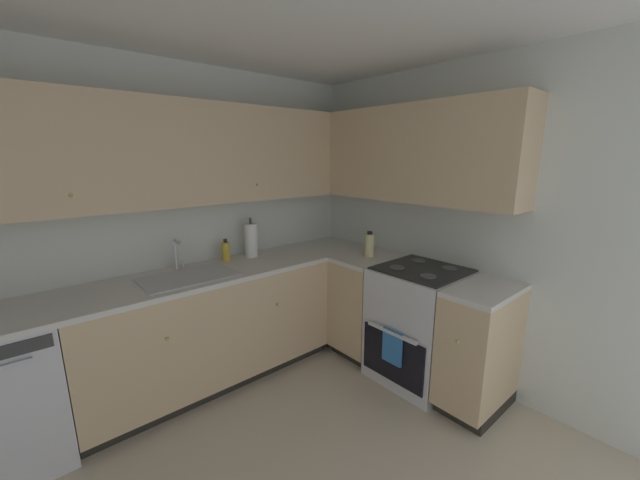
% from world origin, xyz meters
% --- Properties ---
extents(wall_back, '(4.00, 0.05, 2.42)m').
position_xyz_m(wall_back, '(0.00, 1.51, 1.21)').
color(wall_back, silver).
rests_on(wall_back, ground_plane).
extents(wall_right, '(0.05, 3.06, 2.42)m').
position_xyz_m(wall_right, '(1.98, 0.00, 1.21)').
color(wall_right, silver).
rests_on(wall_right, ground_plane).
extents(lower_cabinets_back, '(1.89, 0.62, 0.86)m').
position_xyz_m(lower_cabinets_back, '(0.41, 1.18, 0.44)').
color(lower_cabinets_back, tan).
rests_on(lower_cabinets_back, ground_plane).
extents(countertop_back, '(3.10, 0.60, 0.03)m').
position_xyz_m(countertop_back, '(0.40, 1.18, 0.88)').
color(countertop_back, beige).
rests_on(countertop_back, lower_cabinets_back).
extents(lower_cabinets_right, '(0.62, 1.40, 0.86)m').
position_xyz_m(lower_cabinets_right, '(1.66, 0.21, 0.44)').
color(lower_cabinets_right, tan).
rests_on(lower_cabinets_right, ground_plane).
extents(countertop_right, '(0.60, 1.40, 0.03)m').
position_xyz_m(countertop_right, '(1.65, 0.21, 0.88)').
color(countertop_right, beige).
rests_on(countertop_right, lower_cabinets_right).
extents(oven_range, '(0.68, 0.62, 1.05)m').
position_xyz_m(oven_range, '(1.67, 0.15, 0.46)').
color(oven_range, silver).
rests_on(oven_range, ground_plane).
extents(upper_cabinets_back, '(2.78, 0.34, 0.72)m').
position_xyz_m(upper_cabinets_back, '(0.24, 1.32, 1.76)').
color(upper_cabinets_back, tan).
extents(upper_cabinets_right, '(0.32, 1.95, 0.72)m').
position_xyz_m(upper_cabinets_right, '(1.79, 0.51, 1.76)').
color(upper_cabinets_right, tan).
extents(sink, '(0.64, 0.40, 0.10)m').
position_xyz_m(sink, '(0.26, 1.15, 0.86)').
color(sink, '#B7B7BC').
rests_on(sink, countertop_back).
extents(faucet, '(0.07, 0.16, 0.24)m').
position_xyz_m(faucet, '(0.26, 1.36, 1.04)').
color(faucet, silver).
rests_on(faucet, countertop_back).
extents(soap_bottle, '(0.06, 0.06, 0.18)m').
position_xyz_m(soap_bottle, '(0.66, 1.36, 0.98)').
color(soap_bottle, gold).
rests_on(soap_bottle, countertop_back).
extents(paper_towel_roll, '(0.11, 0.11, 0.35)m').
position_xyz_m(paper_towel_roll, '(0.89, 1.34, 1.04)').
color(paper_towel_roll, white).
rests_on(paper_towel_roll, countertop_back).
extents(oil_bottle, '(0.08, 0.08, 0.22)m').
position_xyz_m(oil_bottle, '(1.65, 0.68, 1.00)').
color(oil_bottle, beige).
rests_on(oil_bottle, countertop_right).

